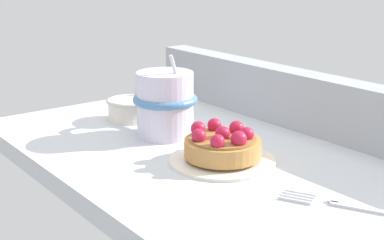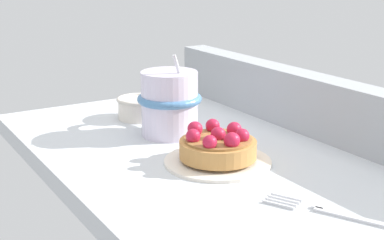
# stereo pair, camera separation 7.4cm
# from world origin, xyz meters

# --- Properties ---
(ground_plane) EXTENTS (0.70, 0.40, 0.03)m
(ground_plane) POSITION_xyz_m (0.00, 0.00, -0.01)
(ground_plane) COLOR silver
(window_rail_back) EXTENTS (0.68, 0.04, 0.08)m
(window_rail_back) POSITION_xyz_m (0.00, 0.18, 0.04)
(window_rail_back) COLOR #9EA3A8
(window_rail_back) RESTS_ON ground_plane
(dessert_plate) EXTENTS (0.13, 0.13, 0.01)m
(dessert_plate) POSITION_xyz_m (0.02, -0.01, 0.00)
(dessert_plate) COLOR silver
(dessert_plate) RESTS_ON ground_plane
(raspberry_tart) EXTENTS (0.10, 0.10, 0.04)m
(raspberry_tart) POSITION_xyz_m (0.02, -0.01, 0.02)
(raspberry_tart) COLOR #B77F42
(raspberry_tart) RESTS_ON dessert_plate
(coffee_mug) EXTENTS (0.13, 0.09, 0.12)m
(coffee_mug) POSITION_xyz_m (-0.11, -0.01, 0.05)
(coffee_mug) COLOR silver
(coffee_mug) RESTS_ON ground_plane
(dessert_fork) EXTENTS (0.17, 0.09, 0.01)m
(dessert_fork) POSITION_xyz_m (0.21, 0.01, 0.00)
(dessert_fork) COLOR silver
(dessert_fork) RESTS_ON ground_plane
(sugar_bowl) EXTENTS (0.07, 0.07, 0.03)m
(sugar_bowl) POSITION_xyz_m (-0.21, -0.01, 0.02)
(sugar_bowl) COLOR silver
(sugar_bowl) RESTS_ON ground_plane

